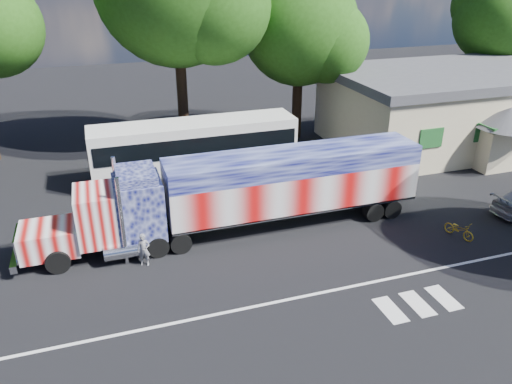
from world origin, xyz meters
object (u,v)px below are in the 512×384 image
object	(u,v)px
semi_truck	(247,191)
tree_far_ne	(501,18)
tree_ne_a	(302,28)
bicycle	(459,229)
coach_bus	(195,149)
woman	(144,250)

from	to	relation	value
semi_truck	tree_far_ne	xyz separation A→B (m)	(26.28, 14.18, 5.63)
semi_truck	tree_far_ne	distance (m)	30.39
semi_truck	tree_ne_a	size ratio (longest dim) A/B	1.61
bicycle	tree_ne_a	distance (m)	18.03
semi_truck	bicycle	distance (m)	10.25
coach_bus	tree_far_ne	bearing A→B (deg)	14.37
tree_ne_a	woman	bearing A→B (deg)	-132.72
woman	tree_ne_a	bearing A→B (deg)	63.87
semi_truck	tree_far_ne	size ratio (longest dim) A/B	1.67
tree_far_ne	tree_ne_a	size ratio (longest dim) A/B	0.96
woman	tree_ne_a	size ratio (longest dim) A/B	0.13
tree_far_ne	semi_truck	bearing A→B (deg)	-151.64
woman	bicycle	xyz separation A→B (m)	(14.53, -2.24, -0.34)
semi_truck	coach_bus	distance (m)	7.27
tree_far_ne	tree_ne_a	xyz separation A→B (m)	(-18.42, -1.64, 0.13)
coach_bus	tree_ne_a	distance (m)	12.00
tree_far_ne	tree_ne_a	distance (m)	18.50
coach_bus	tree_ne_a	xyz separation A→B (m)	(8.89, 5.35, 6.04)
tree_far_ne	bicycle	bearing A→B (deg)	-133.23
semi_truck	tree_ne_a	xyz separation A→B (m)	(7.86, 12.54, 5.75)
coach_bus	bicycle	size ratio (longest dim) A/B	7.77
semi_truck	bicycle	bearing A→B (deg)	-22.12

